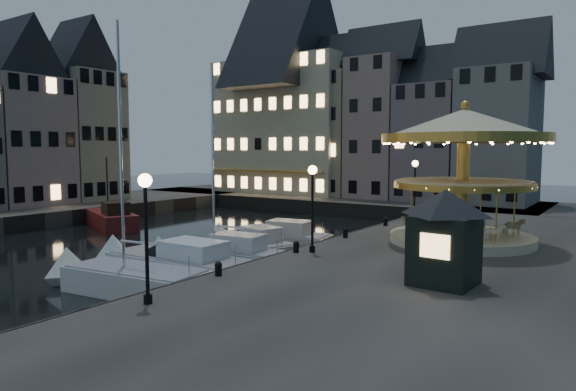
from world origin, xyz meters
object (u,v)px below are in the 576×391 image
Objects in this scene: bollard_b at (296,246)px; red_fishing_boat at (112,220)px; streetlamp_a at (146,219)px; bollard_a at (218,268)px; motorboat_c at (219,256)px; streetlamp_b at (312,196)px; motorboat_b at (173,265)px; motorboat_a at (126,280)px; bollard_c at (345,232)px; motorboat_e at (272,240)px; motorboat_d at (250,247)px; streetlamp_c at (415,181)px; carousel at (464,150)px; bollard_d at (386,221)px; ticket_kiosk at (445,221)px.

bollard_b is 0.08× the size of red_fishing_boat.
streetlamp_a is 4.71m from bollard_a.
motorboat_c is 1.39× the size of red_fishing_boat.
streetlamp_b is 6.50m from bollard_a.
bollard_b is at bearing 32.39° from motorboat_b.
bollard_c is at bearing 66.36° from motorboat_a.
bollard_a is 0.07× the size of motorboat_e.
motorboat_a is at bearing -86.97° from motorboat_b.
motorboat_c is at bearing 132.13° from bollard_a.
bollard_c is 5.51m from motorboat_d.
red_fishing_boat is (-21.32, 4.50, -3.32)m from streetlamp_b.
red_fishing_boat is (-21.32, -9.00, -3.32)m from streetlamp_c.
red_fishing_boat is (-16.28, 5.59, 0.02)m from motorboat_c.
carousel is at bearing 43.50° from motorboat_b.
streetlamp_a is at bearing -88.28° from bollard_d.
ticket_kiosk is (12.73, -6.76, 3.01)m from motorboat_e.
streetlamp_a is 0.49× the size of carousel.
bollard_a is at bearing -47.87° from motorboat_c.
streetlamp_c is 4.29m from bollard_d.
streetlamp_a is at bearing -90.00° from streetlamp_c.
motorboat_c is (0.58, 2.60, 0.03)m from motorboat_b.
ticket_kiosk is at bearing 47.38° from streetlamp_a.
bollard_d is at bearing 73.68° from motorboat_a.
motorboat_a is (-5.46, -6.61, -3.48)m from streetlamp_b.
streetlamp_b is at bearing 33.25° from motorboat_b.
carousel is at bearing -53.08° from streetlamp_c.
bollard_d is 0.07× the size of motorboat_b.
streetlamp_a is 0.40× the size of motorboat_c.
ticket_kiosk is at bearing -78.14° from carousel.
streetlamp_a is 7.32× the size of bollard_c.
streetlamp_b reaches higher than motorboat_d.
carousel is at bearing 65.25° from bollard_a.
streetlamp_b is at bearing 90.00° from streetlamp_a.
motorboat_a is at bearing -90.29° from motorboat_d.
motorboat_a is (-5.46, 3.39, -3.48)m from streetlamp_a.
carousel reaches higher than bollard_a.
bollard_a is 9.39m from motorboat_d.
motorboat_b is 13.11m from ticket_kiosk.
bollard_c is at bearing 92.37° from streetlamp_a.
carousel reaches higher than bollard_b.
carousel is at bearing 11.13° from motorboat_e.
streetlamp_b is at bearing 161.84° from ticket_kiosk.
bollard_a is 0.07× the size of carousel.
bollard_a is 0.09× the size of motorboat_d.
red_fishing_boat reaches higher than bollard_a.
bollard_b is 0.07× the size of carousel.
motorboat_e is at bearing -0.19° from red_fishing_boat.
motorboat_a is 1.20× the size of motorboat_c.
streetlamp_c is (0.00, 23.50, 0.00)m from streetlamp_a.
bollard_b is (0.00, 5.50, 0.00)m from bollard_a.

